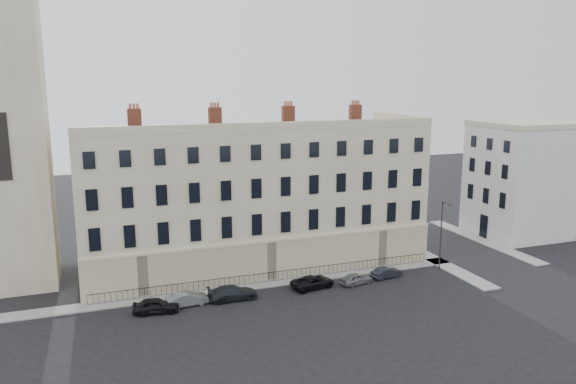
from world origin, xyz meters
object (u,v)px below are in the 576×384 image
(car_a, at_px, (156,306))
(car_f, at_px, (387,273))
(car_e, at_px, (356,279))
(car_b, at_px, (187,299))
(car_c, at_px, (233,293))
(streetlamp, at_px, (442,232))
(car_d, at_px, (313,282))

(car_a, xyz_separation_m, car_f, (23.13, 0.79, -0.13))
(car_e, xyz_separation_m, car_f, (3.73, 0.56, -0.03))
(car_b, height_order, car_f, car_b)
(car_a, relative_size, car_c, 0.86)
(car_a, bearing_deg, streetlamp, -80.22)
(car_c, bearing_deg, car_b, 89.53)
(car_c, xyz_separation_m, car_d, (8.02, 0.18, -0.06))
(car_d, height_order, streetlamp, streetlamp)
(car_a, relative_size, car_f, 1.19)
(car_a, height_order, car_c, car_a)
(car_a, bearing_deg, car_f, -80.26)
(car_d, relative_size, car_f, 1.32)
(car_f, distance_m, streetlamp, 7.46)
(car_e, relative_size, car_f, 1.01)
(car_f, xyz_separation_m, streetlamp, (6.54, 0.24, 3.58))
(car_f, bearing_deg, streetlamp, -96.68)
(car_c, height_order, car_d, car_c)
(car_e, xyz_separation_m, streetlamp, (10.27, 0.80, 3.56))
(car_a, xyz_separation_m, car_e, (19.40, 0.23, -0.10))
(car_b, xyz_separation_m, streetlamp, (26.83, 0.35, 3.51))
(car_a, distance_m, car_f, 23.14)
(car_b, distance_m, car_d, 12.15)
(car_f, bearing_deg, car_a, 83.16)
(car_e, bearing_deg, streetlamp, -95.32)
(car_d, bearing_deg, car_e, -106.93)
(car_e, bearing_deg, car_c, 78.53)
(car_b, bearing_deg, car_e, -98.97)
(car_a, xyz_separation_m, streetlamp, (29.67, 1.03, 3.46))
(car_a, relative_size, car_d, 0.91)
(car_b, bearing_deg, streetlamp, -96.67)
(car_b, relative_size, car_d, 0.87)
(car_c, bearing_deg, streetlamp, -88.25)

